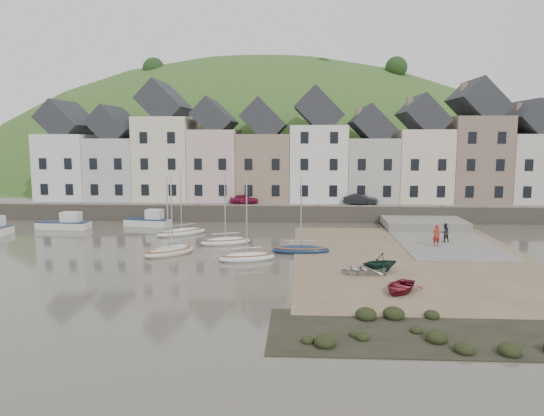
# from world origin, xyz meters

# --- Properties ---
(ground) EXTENTS (160.00, 160.00, 0.00)m
(ground) POSITION_xyz_m (0.00, 0.00, 0.00)
(ground) COLOR #4B463B
(ground) RESTS_ON ground
(quay_land) EXTENTS (90.00, 30.00, 1.50)m
(quay_land) POSITION_xyz_m (0.00, 32.00, 0.75)
(quay_land) COLOR #3C5D25
(quay_land) RESTS_ON ground
(quay_street) EXTENTS (70.00, 7.00, 0.10)m
(quay_street) POSITION_xyz_m (0.00, 20.50, 1.55)
(quay_street) COLOR slate
(quay_street) RESTS_ON quay_land
(seawall) EXTENTS (70.00, 1.20, 1.80)m
(seawall) POSITION_xyz_m (0.00, 17.00, 0.90)
(seawall) COLOR slate
(seawall) RESTS_ON ground
(beach) EXTENTS (18.00, 26.00, 0.06)m
(beach) POSITION_xyz_m (11.00, 0.00, 0.03)
(beach) COLOR brown
(beach) RESTS_ON ground
(slipway) EXTENTS (8.00, 18.00, 0.12)m
(slipway) POSITION_xyz_m (15.00, 8.00, 0.06)
(slipway) COLOR slate
(slipway) RESTS_ON ground
(hillside) EXTENTS (134.40, 84.00, 84.00)m
(hillside) POSITION_xyz_m (-5.00, 60.00, -17.99)
(hillside) COLOR #3C5D25
(hillside) RESTS_ON ground
(townhouse_terrace) EXTENTS (61.05, 8.00, 13.93)m
(townhouse_terrace) POSITION_xyz_m (1.76, 24.00, 7.32)
(townhouse_terrace) COLOR silver
(townhouse_terrace) RESTS_ON quay_land
(sailboat_0) EXTENTS (4.84, 4.39, 6.32)m
(sailboat_0) POSITION_xyz_m (-8.69, 8.80, 0.26)
(sailboat_0) COLOR silver
(sailboat_0) RESTS_ON ground
(sailboat_1) EXTENTS (3.78, 3.49, 6.32)m
(sailboat_1) POSITION_xyz_m (-7.65, 1.14, 0.27)
(sailboat_1) COLOR silver
(sailboat_1) RESTS_ON ground
(sailboat_2) EXTENTS (4.07, 3.81, 6.32)m
(sailboat_2) POSITION_xyz_m (-7.75, 0.29, 0.27)
(sailboat_2) COLOR beige
(sailboat_2) RESTS_ON ground
(sailboat_3) EXTENTS (4.61, 2.95, 6.32)m
(sailboat_3) POSITION_xyz_m (-3.93, 4.71, 0.26)
(sailboat_3) COLOR silver
(sailboat_3) RESTS_ON ground
(sailboat_4) EXTENTS (4.52, 2.69, 6.32)m
(sailboat_4) POSITION_xyz_m (-1.48, -1.05, 0.26)
(sailboat_4) COLOR silver
(sailboat_4) RESTS_ON ground
(sailboat_5) EXTENTS (4.65, 1.67, 6.32)m
(sailboat_5) POSITION_xyz_m (2.53, 1.73, 0.26)
(sailboat_5) COLOR #162645
(sailboat_5) RESTS_ON ground
(motorboat_0) EXTENTS (5.31, 2.04, 1.70)m
(motorboat_0) POSITION_xyz_m (-21.12, 11.37, 0.58)
(motorboat_0) COLOR silver
(motorboat_0) RESTS_ON ground
(motorboat_2) EXTENTS (4.88, 2.49, 1.70)m
(motorboat_2) POSITION_xyz_m (-13.20, 13.62, 0.58)
(motorboat_2) COLOR silver
(motorboat_2) RESTS_ON ground
(rowboat_white) EXTENTS (3.56, 2.90, 0.65)m
(rowboat_white) POSITION_xyz_m (6.63, -4.59, 0.38)
(rowboat_white) COLOR silver
(rowboat_white) RESTS_ON beach
(rowboat_green) EXTENTS (3.10, 2.89, 1.32)m
(rowboat_green) POSITION_xyz_m (7.88, -4.04, 0.72)
(rowboat_green) COLOR #152F26
(rowboat_green) RESTS_ON beach
(rowboat_red) EXTENTS (3.33, 3.68, 0.62)m
(rowboat_red) POSITION_xyz_m (8.37, -8.64, 0.37)
(rowboat_red) COLOR maroon
(rowboat_red) RESTS_ON beach
(person_red) EXTENTS (0.71, 0.52, 1.80)m
(person_red) POSITION_xyz_m (13.79, 4.37, 1.02)
(person_red) COLOR maroon
(person_red) RESTS_ON slipway
(person_dark) EXTENTS (0.94, 0.82, 1.65)m
(person_dark) POSITION_xyz_m (14.97, 6.12, 0.94)
(person_dark) COLOR #222228
(person_dark) RESTS_ON slipway
(car_left) EXTENTS (3.46, 1.94, 1.11)m
(car_left) POSITION_xyz_m (-3.94, 19.50, 2.16)
(car_left) COLOR maroon
(car_left) RESTS_ON quay_street
(car_right) EXTENTS (3.98, 2.31, 1.24)m
(car_right) POSITION_xyz_m (9.26, 19.50, 2.22)
(car_right) COLOR black
(car_right) RESTS_ON quay_street
(shore_rocks) EXTENTS (14.00, 6.00, 0.74)m
(shore_rocks) POSITION_xyz_m (8.19, -15.25, 0.13)
(shore_rocks) COLOR black
(shore_rocks) RESTS_ON ground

